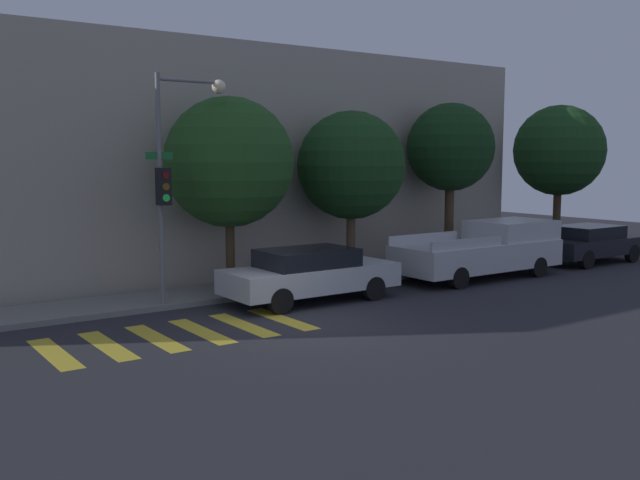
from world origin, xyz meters
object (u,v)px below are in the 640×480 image
traffic_light_pole (175,162)px  tree_behind_truck (559,151)px  tree_near_corner (229,162)px  tree_far_end (451,148)px  sedan_middle (589,243)px  pickup_truck (485,249)px  tree_midblock (351,166)px  sedan_near_corner (310,273)px

traffic_light_pole → tree_behind_truck: size_ratio=1.00×
tree_near_corner → tree_far_end: bearing=0.0°
traffic_light_pole → sedan_middle: size_ratio=1.32×
sedan_middle → tree_behind_truck: size_ratio=0.76×
pickup_truck → sedan_middle: size_ratio=1.30×
tree_near_corner → tree_far_end: size_ratio=0.97×
tree_midblock → tree_behind_truck: 10.08m
pickup_truck → tree_midblock: (-3.64, 2.15, 2.62)m
pickup_truck → tree_near_corner: 8.55m
tree_behind_truck → tree_far_end: bearing=180.0°
tree_midblock → pickup_truck: bearing=-30.5°
sedan_middle → tree_near_corner: (-13.25, 2.15, 2.90)m
traffic_light_pole → tree_far_end: bearing=4.9°
sedan_near_corner → tree_near_corner: (-1.18, 2.15, 2.87)m
traffic_light_pole → tree_near_corner: 2.13m
tree_near_corner → tree_far_end: (8.39, 0.00, 0.45)m
pickup_truck → tree_near_corner: (-7.81, 2.15, 2.73)m
sedan_middle → tree_far_end: size_ratio=0.78×
pickup_truck → tree_behind_truck: (6.43, 2.15, 3.12)m
traffic_light_pole → tree_midblock: (6.11, 0.88, -0.14)m
traffic_light_pole → tree_behind_truck: 16.21m
tree_near_corner → tree_midblock: tree_near_corner is taller
traffic_light_pole → tree_far_end: traffic_light_pole is taller
pickup_truck → tree_behind_truck: size_ratio=0.99×
tree_midblock → tree_behind_truck: bearing=-0.0°
traffic_light_pole → tree_near_corner: bearing=24.4°
sedan_near_corner → tree_midblock: bearing=35.7°
traffic_light_pole → sedan_near_corner: bearing=-22.2°
sedan_near_corner → tree_behind_truck: (13.06, 2.15, 3.26)m
tree_far_end → tree_behind_truck: 5.85m
tree_midblock → tree_far_end: tree_far_end is taller
sedan_near_corner → sedan_middle: sedan_near_corner is taller
sedan_near_corner → sedan_middle: bearing=0.0°
sedan_near_corner → tree_midblock: tree_midblock is taller
tree_behind_truck → sedan_near_corner: bearing=-170.7°
tree_near_corner → tree_behind_truck: size_ratio=0.94×
pickup_truck → tree_far_end: tree_far_end is taller
tree_behind_truck → pickup_truck: bearing=-161.5°
tree_near_corner → tree_midblock: size_ratio=1.04×
pickup_truck → sedan_middle: pickup_truck is taller
sedan_middle → tree_behind_truck: bearing=65.3°
traffic_light_pole → tree_behind_truck: bearing=3.1°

